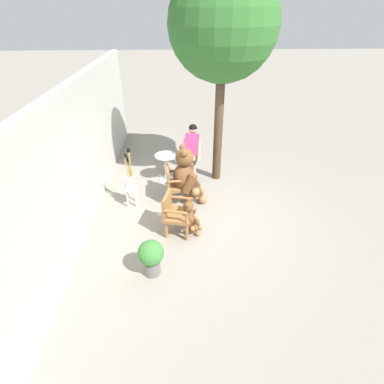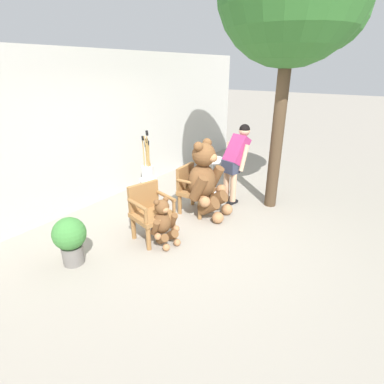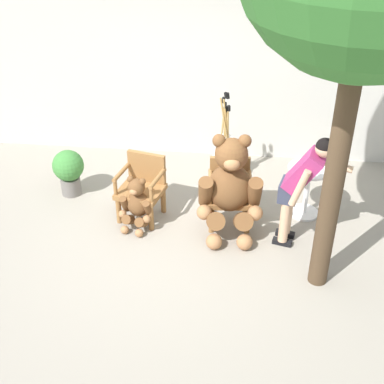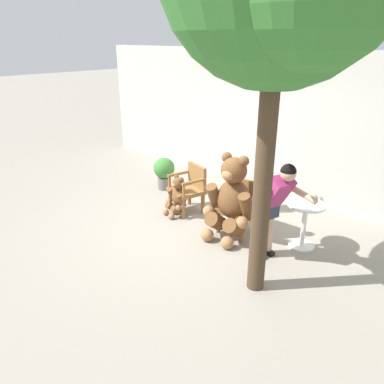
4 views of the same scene
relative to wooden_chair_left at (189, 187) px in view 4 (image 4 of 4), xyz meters
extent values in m
plane|color=gray|center=(0.57, -0.54, -0.46)|extent=(60.00, 60.00, 0.00)
cube|color=beige|center=(0.57, 1.86, 0.94)|extent=(10.00, 0.16, 2.80)
cube|color=olive|center=(-0.01, -0.06, -0.06)|extent=(0.67, 0.64, 0.07)
cylinder|color=olive|center=(-0.29, -0.21, -0.28)|extent=(0.07, 0.07, 0.37)
cylinder|color=olive|center=(0.16, -0.32, -0.28)|extent=(0.07, 0.07, 0.37)
cylinder|color=olive|center=(-0.19, 0.20, -0.28)|extent=(0.07, 0.07, 0.37)
cylinder|color=olive|center=(0.26, 0.09, -0.28)|extent=(0.07, 0.07, 0.37)
cube|color=olive|center=(0.04, 0.16, 0.19)|extent=(0.52, 0.18, 0.42)
cylinder|color=olive|center=(-0.26, 0.00, 0.20)|extent=(0.17, 0.48, 0.06)
cylinder|color=olive|center=(-0.31, -0.21, 0.09)|extent=(0.05, 0.05, 0.22)
cylinder|color=olive|center=(0.23, -0.12, 0.20)|extent=(0.17, 0.48, 0.06)
cylinder|color=olive|center=(0.18, -0.32, 0.09)|extent=(0.05, 0.05, 0.22)
cube|color=olive|center=(1.15, -0.06, -0.06)|extent=(0.60, 0.56, 0.07)
cylinder|color=olive|center=(0.94, -0.29, -0.28)|extent=(0.07, 0.07, 0.37)
cylinder|color=olive|center=(1.40, -0.25, -0.28)|extent=(0.07, 0.07, 0.37)
cylinder|color=olive|center=(0.91, 0.13, -0.28)|extent=(0.07, 0.07, 0.37)
cylinder|color=olive|center=(1.37, 0.17, -0.28)|extent=(0.07, 0.07, 0.37)
cube|color=olive|center=(1.13, 0.17, 0.19)|extent=(0.52, 0.10, 0.42)
cylinder|color=olive|center=(0.90, -0.08, 0.20)|extent=(0.09, 0.48, 0.06)
cylinder|color=olive|center=(0.92, -0.29, 0.09)|extent=(0.05, 0.05, 0.22)
cylinder|color=olive|center=(1.40, -0.04, 0.20)|extent=(0.09, 0.48, 0.06)
cylinder|color=olive|center=(1.42, -0.25, 0.09)|extent=(0.05, 0.05, 0.22)
ellipsoid|color=brown|center=(1.15, -0.18, 0.16)|extent=(0.59, 0.51, 0.64)
sphere|color=brown|center=(1.16, -0.21, 0.65)|extent=(0.41, 0.41, 0.41)
ellipsoid|color=#A47148|center=(1.17, -0.38, 0.62)|extent=(0.20, 0.16, 0.15)
sphere|color=black|center=(1.17, -0.38, 0.63)|extent=(0.06, 0.06, 0.06)
sphere|color=brown|center=(1.00, -0.20, 0.83)|extent=(0.16, 0.16, 0.16)
sphere|color=brown|center=(1.31, -0.18, 0.83)|extent=(0.16, 0.16, 0.16)
cylinder|color=brown|center=(0.86, -0.31, 0.16)|extent=(0.21, 0.37, 0.48)
sphere|color=#A47148|center=(0.86, -0.44, -0.05)|extent=(0.19, 0.19, 0.19)
cylinder|color=brown|center=(1.46, -0.26, 0.16)|extent=(0.21, 0.37, 0.48)
sphere|color=#A47148|center=(1.49, -0.39, -0.05)|extent=(0.19, 0.19, 0.19)
cylinder|color=brown|center=(1.00, -0.43, -0.19)|extent=(0.27, 0.42, 0.38)
sphere|color=#A47148|center=(1.00, -0.62, -0.36)|extent=(0.20, 0.20, 0.20)
cylinder|color=brown|center=(1.34, -0.40, -0.19)|extent=(0.27, 0.42, 0.38)
sphere|color=#A47148|center=(1.37, -0.59, -0.36)|extent=(0.20, 0.20, 0.20)
ellipsoid|color=brown|center=(-0.01, -0.24, -0.13)|extent=(0.35, 0.32, 0.35)
sphere|color=brown|center=(-0.02, -0.26, 0.14)|extent=(0.22, 0.22, 0.22)
ellipsoid|color=#A47148|center=(-0.04, -0.35, 0.12)|extent=(0.12, 0.10, 0.08)
sphere|color=black|center=(-0.04, -0.35, 0.13)|extent=(0.03, 0.03, 0.03)
sphere|color=brown|center=(-0.10, -0.23, 0.23)|extent=(0.09, 0.09, 0.09)
sphere|color=brown|center=(0.06, -0.27, 0.23)|extent=(0.09, 0.09, 0.09)
cylinder|color=brown|center=(-0.19, -0.26, -0.13)|extent=(0.14, 0.21, 0.26)
sphere|color=#A47148|center=(-0.21, -0.32, -0.24)|extent=(0.10, 0.10, 0.10)
cylinder|color=brown|center=(0.13, -0.33, -0.13)|extent=(0.14, 0.21, 0.26)
sphere|color=#A47148|center=(0.12, -0.40, -0.24)|extent=(0.10, 0.10, 0.10)
cylinder|color=brown|center=(-0.13, -0.34, -0.31)|extent=(0.17, 0.24, 0.20)
sphere|color=#A47148|center=(-0.17, -0.44, -0.41)|extent=(0.11, 0.11, 0.11)
cylinder|color=brown|center=(0.05, -0.39, -0.31)|extent=(0.17, 0.24, 0.20)
sphere|color=#A47148|center=(0.03, -0.49, -0.41)|extent=(0.11, 0.11, 0.11)
cube|color=black|center=(1.85, -0.45, -0.43)|extent=(0.25, 0.15, 0.06)
cylinder|color=tan|center=(1.85, -0.45, 0.01)|extent=(0.12, 0.12, 0.82)
cube|color=black|center=(1.89, -0.28, -0.43)|extent=(0.25, 0.15, 0.06)
cylinder|color=tan|center=(1.89, -0.28, 0.01)|extent=(0.12, 0.12, 0.82)
cube|color=#33384C|center=(1.87, -0.36, 0.29)|extent=(0.29, 0.35, 0.24)
cube|color=#9E2D66|center=(2.01, -0.40, 0.59)|extent=(0.52, 0.42, 0.56)
sphere|color=tan|center=(2.19, -0.45, 0.92)|extent=(0.21, 0.21, 0.21)
sphere|color=black|center=(2.19, -0.45, 0.94)|extent=(0.21, 0.21, 0.21)
cylinder|color=tan|center=(2.30, -0.28, 0.64)|extent=(0.57, 0.22, 0.15)
cylinder|color=tan|center=(1.96, -0.58, 0.47)|extent=(0.23, 0.14, 0.50)
cylinder|color=white|center=(1.03, 1.01, -0.02)|extent=(0.34, 0.34, 0.03)
cylinder|color=white|center=(1.13, 1.11, -0.25)|extent=(0.04, 0.04, 0.43)
cylinder|color=white|center=(0.93, 1.11, -0.25)|extent=(0.04, 0.04, 0.43)
cylinder|color=white|center=(1.13, 0.91, -0.25)|extent=(0.04, 0.04, 0.43)
cylinder|color=white|center=(0.93, 0.91, -0.25)|extent=(0.04, 0.04, 0.43)
cylinder|color=white|center=(1.03, 1.01, 0.13)|extent=(0.22, 0.22, 0.26)
cylinder|color=tan|center=(1.01, 0.97, 0.40)|extent=(0.06, 0.03, 0.65)
cylinder|color=black|center=(1.01, 0.97, 0.76)|extent=(0.05, 0.05, 0.08)
cylinder|color=tan|center=(1.05, 0.98, 0.47)|extent=(0.13, 0.09, 0.78)
cylinder|color=black|center=(1.05, 0.98, 0.90)|extent=(0.05, 0.05, 0.09)
cylinder|color=tan|center=(1.02, 1.01, 0.36)|extent=(0.04, 0.05, 0.57)
cylinder|color=black|center=(1.02, 1.01, 0.68)|extent=(0.05, 0.05, 0.08)
cylinder|color=tan|center=(1.07, 0.99, 0.37)|extent=(0.04, 0.06, 0.59)
cylinder|color=black|center=(1.07, 0.99, 0.71)|extent=(0.05, 0.05, 0.08)
cylinder|color=tan|center=(0.98, 1.04, 0.42)|extent=(0.07, 0.08, 0.69)
cylinder|color=black|center=(0.98, 1.04, 0.81)|extent=(0.05, 0.05, 0.09)
cylinder|color=tan|center=(1.02, 0.95, 0.47)|extent=(0.16, 0.05, 0.79)
cylinder|color=black|center=(1.02, 0.95, 0.91)|extent=(0.06, 0.05, 0.09)
cylinder|color=white|center=(2.16, 0.25, 0.24)|extent=(0.56, 0.56, 0.03)
cylinder|color=white|center=(2.16, 0.25, -0.12)|extent=(0.07, 0.07, 0.69)
cylinder|color=white|center=(2.16, 0.25, -0.45)|extent=(0.40, 0.40, 0.03)
cylinder|color=#473523|center=(2.23, -1.08, 1.03)|extent=(0.22, 0.22, 2.98)
cylinder|color=slate|center=(-1.13, 0.41, -0.33)|extent=(0.28, 0.28, 0.26)
sphere|color=#3D7F38|center=(-1.13, 0.41, 0.00)|extent=(0.44, 0.44, 0.44)
camera|label=1|loc=(-4.83, -0.11, 3.47)|focal=28.00mm
camera|label=2|loc=(-2.99, -2.90, 2.03)|focal=28.00mm
camera|label=3|loc=(1.27, -5.81, 3.77)|focal=50.00mm
camera|label=4|loc=(4.41, -4.54, 2.52)|focal=35.00mm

